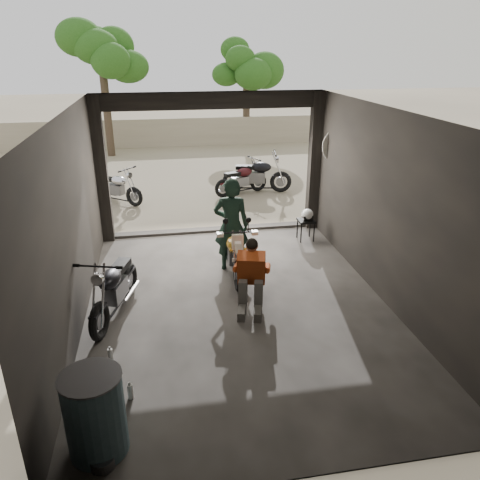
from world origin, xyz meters
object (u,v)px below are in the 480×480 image
object	(u,v)px
rider	(231,225)
oil_drum	(95,415)
outside_bike_c	(257,172)
sign_post	(339,163)
main_bike	(234,249)
helmet	(307,214)
left_bike	(114,284)
outside_bike_a	(116,185)
stool	(306,223)
mechanic	(251,279)
outside_bike_b	(241,177)

from	to	relation	value
rider	oil_drum	distance (m)	4.72
outside_bike_c	sign_post	size ratio (longest dim) A/B	0.73
main_bike	rider	world-z (taller)	rider
outside_bike_c	sign_post	bearing A→B (deg)	-152.60
oil_drum	sign_post	world-z (taller)	sign_post
helmet	sign_post	distance (m)	1.35
left_bike	oil_drum	size ratio (longest dim) A/B	1.72
main_bike	helmet	distance (m)	2.37
rider	oil_drum	size ratio (longest dim) A/B	1.88
outside_bike_a	stool	xyz separation A→B (m)	(4.36, -3.55, -0.10)
main_bike	mechanic	world-z (taller)	mechanic
main_bike	outside_bike_a	xyz separation A→B (m)	(-2.48, 4.98, -0.03)
main_bike	outside_bike_a	world-z (taller)	main_bike
main_bike	rider	size ratio (longest dim) A/B	0.89
helmet	rider	bearing A→B (deg)	-171.05
main_bike	oil_drum	bearing A→B (deg)	-116.67
main_bike	oil_drum	world-z (taller)	main_bike
sign_post	helmet	bearing A→B (deg)	-174.74
helmet	oil_drum	distance (m)	6.69
rider	mechanic	size ratio (longest dim) A/B	1.56
left_bike	mechanic	xyz separation A→B (m)	(2.19, -0.25, 0.02)
outside_bike_b	outside_bike_c	distance (m)	0.51
left_bike	sign_post	distance (m)	5.69
helmet	sign_post	world-z (taller)	sign_post
outside_bike_a	rider	xyz separation A→B (m)	(2.48, -4.71, 0.40)
left_bike	oil_drum	xyz separation A→B (m)	(0.00, -2.82, -0.08)
rider	sign_post	bearing A→B (deg)	-139.36
helmet	stool	bearing A→B (deg)	138.54
outside_bike_c	oil_drum	world-z (taller)	outside_bike_c
outside_bike_c	helmet	size ratio (longest dim) A/B	6.43
outside_bike_a	helmet	size ratio (longest dim) A/B	5.53
oil_drum	sign_post	bearing A→B (deg)	49.87
helmet	left_bike	bearing A→B (deg)	-170.39
rider	outside_bike_a	bearing A→B (deg)	-50.85
main_bike	mechanic	xyz separation A→B (m)	(0.06, -1.34, 0.04)
outside_bike_c	rider	xyz separation A→B (m)	(-1.57, -5.06, 0.32)
main_bike	outside_bike_c	distance (m)	5.56
oil_drum	mechanic	bearing A→B (deg)	49.67
mechanic	rider	bearing A→B (deg)	106.99
outside_bike_c	rider	bearing A→B (deg)	173.07
main_bike	rider	bearing A→B (deg)	91.87
outside_bike_b	mechanic	bearing A→B (deg)	149.16
outside_bike_a	rider	bearing A→B (deg)	-113.57
mechanic	stool	size ratio (longest dim) A/B	2.38
outside_bike_b	stool	bearing A→B (deg)	169.86
rider	sign_post	distance (m)	3.15
mechanic	helmet	xyz separation A→B (m)	(1.83, 2.77, 0.03)
outside_bike_b	rider	size ratio (longest dim) A/B	0.83
rider	sign_post	size ratio (longest dim) A/B	0.75
left_bike	outside_bike_b	xyz separation A→B (m)	(3.20, 6.31, -0.05)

